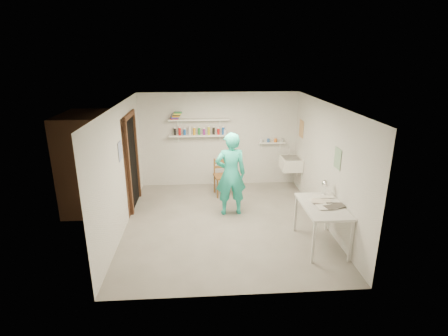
{
  "coord_description": "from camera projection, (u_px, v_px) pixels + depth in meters",
  "views": [
    {
      "loc": [
        -0.47,
        -6.42,
        3.31
      ],
      "look_at": [
        0.0,
        0.4,
        1.05
      ],
      "focal_mm": 28.0,
      "sensor_mm": 36.0,
      "label": 1
    }
  ],
  "objects": [
    {
      "name": "wall_right",
      "position": [
        327.0,
        165.0,
        6.9
      ],
      "size": [
        0.02,
        4.5,
        2.4
      ],
      "primitive_type": "cube",
      "color": "silver",
      "rests_on": "ground"
    },
    {
      "name": "belfast_sink",
      "position": [
        291.0,
        163.0,
        8.65
      ],
      "size": [
        0.48,
        0.6,
        0.3
      ],
      "primitive_type": "cube",
      "color": "white",
      "rests_on": "wall_right"
    },
    {
      "name": "poster_right_b",
      "position": [
        338.0,
        158.0,
        6.29
      ],
      "size": [
        0.01,
        0.3,
        0.38
      ],
      "primitive_type": "cube",
      "color": "#3F724C",
      "rests_on": "wall_right"
    },
    {
      "name": "book_stack",
      "position": [
        176.0,
        116.0,
        8.52
      ],
      "size": [
        0.28,
        0.14,
        0.17
      ],
      "color": "red",
      "rests_on": "shelf_upper"
    },
    {
      "name": "poster_left",
      "position": [
        120.0,
        151.0,
        6.58
      ],
      "size": [
        0.01,
        0.28,
        0.36
      ],
      "primitive_type": "cube",
      "color": "#334C7F",
      "rests_on": "wall_left"
    },
    {
      "name": "desk_lamp",
      "position": [
        326.0,
        184.0,
        6.47
      ],
      "size": [
        0.15,
        0.15,
        0.15
      ],
      "primitive_type": "sphere",
      "color": "white",
      "rests_on": "work_table"
    },
    {
      "name": "spray_cans",
      "position": [
        199.0,
        131.0,
        8.68
      ],
      "size": [
        1.34,
        0.06,
        0.17
      ],
      "color": "black",
      "rests_on": "shelf_lower"
    },
    {
      "name": "work_table",
      "position": [
        321.0,
        225.0,
        6.21
      ],
      "size": [
        0.7,
        1.17,
        0.78
      ],
      "primitive_type": "cube",
      "color": "silver",
      "rests_on": "ground"
    },
    {
      "name": "doorway_recess",
      "position": [
        132.0,
        163.0,
        7.7
      ],
      "size": [
        0.02,
        0.9,
        2.0
      ],
      "primitive_type": "cube",
      "color": "black",
      "rests_on": "wall_left"
    },
    {
      "name": "corridor_box",
      "position": [
        99.0,
        161.0,
        7.64
      ],
      "size": [
        1.4,
        1.5,
        2.1
      ],
      "primitive_type": "cube",
      "color": "brown",
      "rests_on": "ground"
    },
    {
      "name": "ledge_pots",
      "position": [
        272.0,
        140.0,
        8.92
      ],
      "size": [
        0.48,
        0.07,
        0.09
      ],
      "color": "silver",
      "rests_on": "ledge_shelf"
    },
    {
      "name": "ledge_shelf",
      "position": [
        272.0,
        143.0,
        8.94
      ],
      "size": [
        0.7,
        0.14,
        0.03
      ],
      "primitive_type": "cube",
      "color": "white",
      "rests_on": "wall_back"
    },
    {
      "name": "ceiling",
      "position": [
        226.0,
        104.0,
        6.39
      ],
      "size": [
        4.0,
        4.5,
        0.02
      ],
      "primitive_type": "cube",
      "color": "silver",
      "rests_on": "wall_back"
    },
    {
      "name": "man",
      "position": [
        231.0,
        174.0,
        7.3
      ],
      "size": [
        0.68,
        0.48,
        1.79
      ],
      "primitive_type": "imported",
      "rotation": [
        0.0,
        0.0,
        3.22
      ],
      "color": "#26BEA5",
      "rests_on": "ground"
    },
    {
      "name": "floor",
      "position": [
        225.0,
        223.0,
        7.15
      ],
      "size": [
        4.0,
        4.5,
        0.02
      ],
      "primitive_type": "cube",
      "color": "slate",
      "rests_on": "ground"
    },
    {
      "name": "wall_front",
      "position": [
        238.0,
        220.0,
        4.63
      ],
      "size": [
        4.0,
        0.02,
        2.4
      ],
      "primitive_type": "cube",
      "color": "silver",
      "rests_on": "ground"
    },
    {
      "name": "door_lintel",
      "position": [
        129.0,
        115.0,
        7.37
      ],
      "size": [
        0.06,
        1.05,
        0.1
      ],
      "primitive_type": "cube",
      "color": "brown",
      "rests_on": "wall_left"
    },
    {
      "name": "wooden_chair",
      "position": [
        224.0,
        176.0,
        8.42
      ],
      "size": [
        0.51,
        0.49,
        0.96
      ],
      "primitive_type": "cube",
      "rotation": [
        0.0,
        0.0,
        0.16
      ],
      "color": "brown",
      "rests_on": "ground"
    },
    {
      "name": "poster_right_a",
      "position": [
        301.0,
        129.0,
        8.5
      ],
      "size": [
        0.01,
        0.34,
        0.42
      ],
      "primitive_type": "cube",
      "color": "#995933",
      "rests_on": "wall_right"
    },
    {
      "name": "wall_back",
      "position": [
        219.0,
        140.0,
        8.91
      ],
      "size": [
        4.0,
        0.02,
        2.4
      ],
      "primitive_type": "cube",
      "color": "silver",
      "rests_on": "ground"
    },
    {
      "name": "shelf_lower",
      "position": [
        199.0,
        135.0,
        8.71
      ],
      "size": [
        1.5,
        0.22,
        0.03
      ],
      "primitive_type": "cube",
      "color": "white",
      "rests_on": "wall_back"
    },
    {
      "name": "wall_clock",
      "position": [
        231.0,
        158.0,
        7.42
      ],
      "size": [
        0.32,
        0.06,
        0.32
      ],
      "primitive_type": "cylinder",
      "rotation": [
        1.57,
        0.0,
        0.08
      ],
      "color": "beige",
      "rests_on": "man"
    },
    {
      "name": "door_jamb_near",
      "position": [
        129.0,
        170.0,
        7.23
      ],
      "size": [
        0.06,
        0.1,
        2.0
      ],
      "primitive_type": "cube",
      "color": "brown",
      "rests_on": "ground"
    },
    {
      "name": "shelf_upper",
      "position": [
        199.0,
        119.0,
        8.58
      ],
      "size": [
        1.5,
        0.22,
        0.03
      ],
      "primitive_type": "cube",
      "color": "white",
      "rests_on": "wall_back"
    },
    {
      "name": "door_jamb_far",
      "position": [
        137.0,
        156.0,
        8.17
      ],
      "size": [
        0.06,
        0.1,
        2.0
      ],
      "primitive_type": "cube",
      "color": "brown",
      "rests_on": "ground"
    },
    {
      "name": "papers",
      "position": [
        323.0,
        204.0,
        6.08
      ],
      "size": [
        0.3,
        0.22,
        0.03
      ],
      "color": "silver",
      "rests_on": "work_table"
    },
    {
      "name": "wall_left",
      "position": [
        120.0,
        169.0,
        6.64
      ],
      "size": [
        0.02,
        4.5,
        2.4
      ],
      "primitive_type": "cube",
      "color": "silver",
      "rests_on": "ground"
    }
  ]
}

